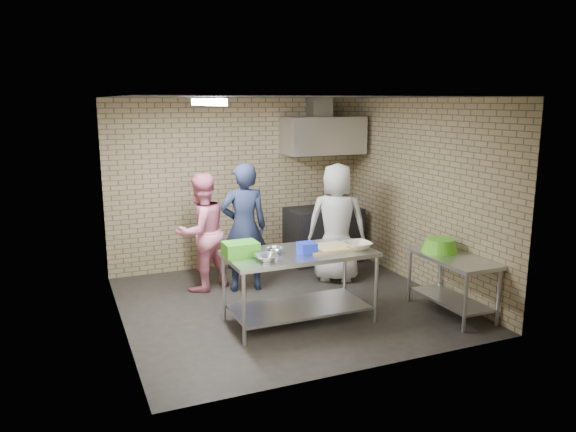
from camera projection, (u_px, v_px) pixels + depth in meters
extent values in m
plane|color=black|center=(287.00, 304.00, 7.37)|extent=(4.20, 4.20, 0.00)
plane|color=black|center=(287.00, 97.00, 6.82)|extent=(4.20, 4.20, 0.00)
cube|color=#98835F|center=(239.00, 183.00, 8.90)|extent=(4.20, 0.06, 2.70)
cube|color=#98835F|center=(367.00, 240.00, 5.29)|extent=(4.20, 0.06, 2.70)
cube|color=#98835F|center=(117.00, 217.00, 6.30)|extent=(0.06, 4.00, 2.70)
cube|color=#98835F|center=(422.00, 194.00, 7.89)|extent=(0.06, 4.00, 2.70)
cube|color=#AFB2B6|center=(299.00, 287.00, 6.70)|extent=(1.77, 0.89, 0.89)
cube|color=silver|center=(452.00, 285.00, 6.99)|extent=(0.60, 1.20, 0.75)
cube|color=black|center=(323.00, 235.00, 9.28)|extent=(1.20, 0.70, 0.90)
cube|color=silver|center=(323.00, 135.00, 8.99)|extent=(1.30, 0.60, 0.60)
cube|color=#A5A8AD|center=(319.00, 107.00, 9.03)|extent=(0.35, 0.30, 0.30)
cube|color=#3F2B19|center=(334.00, 145.00, 9.31)|extent=(0.80, 0.20, 0.04)
cube|color=white|center=(208.00, 102.00, 6.45)|extent=(0.10, 1.25, 0.08)
cube|color=green|center=(241.00, 249.00, 6.44)|extent=(0.39, 0.30, 0.16)
cube|color=#1930BF|center=(307.00, 248.00, 6.52)|extent=(0.20, 0.20, 0.13)
cube|color=tan|center=(327.00, 248.00, 6.72)|extent=(0.54, 0.41, 0.03)
imported|color=#B0B3B7|center=(266.00, 258.00, 6.23)|extent=(0.29, 0.29, 0.07)
imported|color=silver|center=(275.00, 250.00, 6.53)|extent=(0.22, 0.22, 0.07)
imported|color=beige|center=(357.00, 245.00, 6.73)|extent=(0.36, 0.36, 0.08)
cylinder|color=#B22619|center=(321.00, 139.00, 9.19)|extent=(0.07, 0.07, 0.18)
cylinder|color=green|center=(342.00, 139.00, 9.35)|extent=(0.06, 0.06, 0.15)
imported|color=#131B31|center=(244.00, 228.00, 7.75)|extent=(0.72, 0.52, 1.82)
imported|color=pink|center=(201.00, 232.00, 7.80)|extent=(0.99, 0.89, 1.67)
imported|color=silver|center=(337.00, 223.00, 8.19)|extent=(1.03, 0.90, 1.77)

